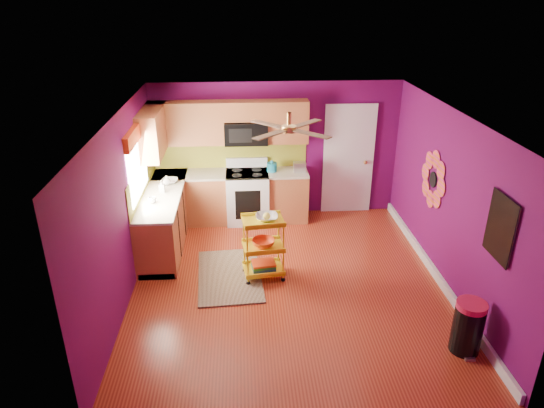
{
  "coord_description": "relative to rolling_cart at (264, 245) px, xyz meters",
  "views": [
    {
      "loc": [
        -0.62,
        -6.03,
        3.99
      ],
      "look_at": [
        -0.21,
        0.4,
        1.11
      ],
      "focal_mm": 32.0,
      "sensor_mm": 36.0,
      "label": 1
    }
  ],
  "objects": [
    {
      "name": "panel_door",
      "position": [
        1.7,
        2.28,
        0.48
      ],
      "size": [
        0.95,
        0.11,
        2.15
      ],
      "color": "white",
      "rests_on": "ground"
    },
    {
      "name": "shag_rug",
      "position": [
        -0.52,
        0.04,
        -0.53
      ],
      "size": [
        1.03,
        1.58,
        0.02
      ],
      "primitive_type": "cube",
      "rotation": [
        0.0,
        0.0,
        0.06
      ],
      "color": "black",
      "rests_on": "ground"
    },
    {
      "name": "counter_dish",
      "position": [
        -1.53,
        1.57,
        0.43
      ],
      "size": [
        0.27,
        0.27,
        0.07
      ],
      "primitive_type": "imported",
      "color": "white",
      "rests_on": "lower_cabinets"
    },
    {
      "name": "soap_bottle_b",
      "position": [
        -1.57,
        1.47,
        0.48
      ],
      "size": [
        0.13,
        0.13,
        0.17
      ],
      "primitive_type": "imported",
      "color": "white",
      "rests_on": "lower_cabinets"
    },
    {
      "name": "trash_can",
      "position": [
        2.32,
        -1.77,
        -0.21
      ],
      "size": [
        0.38,
        0.4,
        0.68
      ],
      "color": "black",
      "rests_on": "ground"
    },
    {
      "name": "room_envelope",
      "position": [
        0.37,
        -0.19,
        1.09
      ],
      "size": [
        4.54,
        5.04,
        2.52
      ],
      "color": "#5C0A4E",
      "rests_on": "ground"
    },
    {
      "name": "teal_kettle",
      "position": [
        0.25,
        2.03,
        0.48
      ],
      "size": [
        0.18,
        0.18,
        0.21
      ],
      "color": "teal",
      "rests_on": "lower_cabinets"
    },
    {
      "name": "electric_range",
      "position": [
        -0.21,
        1.98,
        -0.06
      ],
      "size": [
        0.76,
        0.66,
        1.13
      ],
      "color": "white",
      "rests_on": "ground"
    },
    {
      "name": "ceiling_fan",
      "position": [
        0.34,
        0.01,
        1.74
      ],
      "size": [
        1.01,
        1.01,
        0.26
      ],
      "color": "#BF8C3F",
      "rests_on": "ground"
    },
    {
      "name": "soap_bottle_a",
      "position": [
        -1.6,
        1.16,
        0.5
      ],
      "size": [
        0.09,
        0.09,
        0.2
      ],
      "primitive_type": "imported",
      "color": "#EA3F72",
      "rests_on": "lower_cabinets"
    },
    {
      "name": "upper_cabinetry",
      "position": [
        -0.9,
        1.98,
        1.25
      ],
      "size": [
        2.8,
        2.3,
        1.26
      ],
      "color": "brown",
      "rests_on": "ground"
    },
    {
      "name": "counter_cup",
      "position": [
        -1.69,
        0.73,
        0.44
      ],
      "size": [
        0.12,
        0.12,
        0.1
      ],
      "primitive_type": "imported",
      "color": "white",
      "rests_on": "lower_cabinets"
    },
    {
      "name": "ground",
      "position": [
        0.34,
        -0.19,
        -0.55
      ],
      "size": [
        5.0,
        5.0,
        0.0
      ],
      "primitive_type": "plane",
      "color": "maroon",
      "rests_on": "ground"
    },
    {
      "name": "toaster",
      "position": [
        0.74,
        1.98,
        0.48
      ],
      "size": [
        0.22,
        0.15,
        0.18
      ],
      "primitive_type": "cube",
      "color": "beige",
      "rests_on": "lower_cabinets"
    },
    {
      "name": "lower_cabinets",
      "position": [
        -1.0,
        1.62,
        -0.11
      ],
      "size": [
        2.81,
        2.31,
        0.94
      ],
      "color": "brown",
      "rests_on": "ground"
    },
    {
      "name": "right_wall_art",
      "position": [
        2.57,
        -0.53,
        0.9
      ],
      "size": [
        0.04,
        2.74,
        1.04
      ],
      "color": "black",
      "rests_on": "ground"
    },
    {
      "name": "rolling_cart",
      "position": [
        0.0,
        0.0,
        0.0
      ],
      "size": [
        0.64,
        0.5,
        1.06
      ],
      "color": "yellow",
      "rests_on": "ground"
    },
    {
      "name": "left_window",
      "position": [
        -1.87,
        0.86,
        1.19
      ],
      "size": [
        0.08,
        1.35,
        1.08
      ],
      "color": "white",
      "rests_on": "ground"
    }
  ]
}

